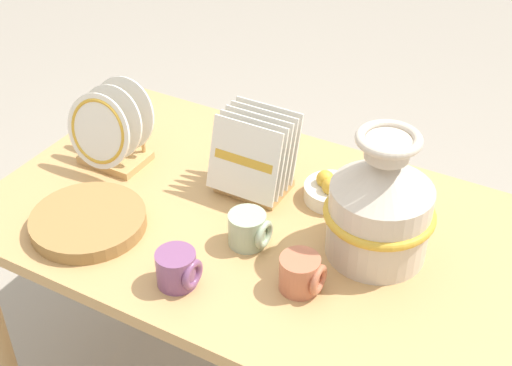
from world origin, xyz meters
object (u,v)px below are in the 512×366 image
dish_rack_round_plates (110,134)px  mug_terracotta_glaze (301,274)px  wicker_charger_stack (88,221)px  mug_sage_glaze (249,230)px  dish_rack_square_plates (254,160)px  ceramic_vase (381,204)px  fruit_bowl (332,190)px  mug_plum_glaze (178,269)px

dish_rack_round_plates → mug_terracotta_glaze: size_ratio=2.26×
wicker_charger_stack → mug_terracotta_glaze: bearing=6.6°
wicker_charger_stack → mug_sage_glaze: (0.37, 0.14, 0.02)m
dish_rack_square_plates → wicker_charger_stack: (-0.28, -0.34, -0.07)m
ceramic_vase → mug_sage_glaze: size_ratio=3.26×
dish_rack_square_plates → fruit_bowl: dish_rack_square_plates is taller
wicker_charger_stack → mug_plum_glaze: size_ratio=2.87×
ceramic_vase → mug_terracotta_glaze: size_ratio=3.26×
ceramic_vase → dish_rack_square_plates: size_ratio=1.51×
mug_sage_glaze → mug_plum_glaze: 0.21m
mug_plum_glaze → wicker_charger_stack: bearing=169.7°
mug_sage_glaze → mug_plum_glaze: bearing=-109.6°
dish_rack_square_plates → mug_plum_glaze: dish_rack_square_plates is taller
ceramic_vase → wicker_charger_stack: size_ratio=1.14×
dish_rack_square_plates → mug_terracotta_glaze: (0.27, -0.28, -0.05)m
dish_rack_round_plates → mug_terracotta_glaze: dish_rack_round_plates is taller
dish_rack_square_plates → wicker_charger_stack: bearing=-129.2°
mug_terracotta_glaze → mug_plum_glaze: bearing=-154.1°
dish_rack_round_plates → ceramic_vase: bearing=0.3°
mug_terracotta_glaze → ceramic_vase: bearing=63.5°
dish_rack_round_plates → fruit_bowl: 0.62m
mug_terracotta_glaze → fruit_bowl: bearing=102.7°
dish_rack_square_plates → mug_terracotta_glaze: size_ratio=2.16×
mug_sage_glaze → mug_plum_glaze: size_ratio=1.00×
fruit_bowl → mug_terracotta_glaze: bearing=-77.3°
wicker_charger_stack → fruit_bowl: (0.47, 0.40, 0.01)m
mug_sage_glaze → mug_plum_glaze: (-0.07, -0.19, 0.00)m
ceramic_vase → wicker_charger_stack: 0.71m
fruit_bowl → dish_rack_square_plates: bearing=-163.7°
fruit_bowl → mug_sage_glaze: bearing=-111.3°
dish_rack_round_plates → dish_rack_square_plates: bearing=11.9°
wicker_charger_stack → fruit_bowl: size_ratio=1.93×
dish_rack_square_plates → fruit_bowl: 0.22m
dish_rack_round_plates → dish_rack_square_plates: (0.40, 0.08, -0.00)m
mug_terracotta_glaze → mug_plum_glaze: 0.27m
mug_plum_glaze → fruit_bowl: bearing=69.4°
dish_rack_round_plates → mug_sage_glaze: size_ratio=2.26×
mug_terracotta_glaze → dish_rack_round_plates: bearing=164.2°
wicker_charger_stack → mug_sage_glaze: mug_sage_glaze is taller
dish_rack_round_plates → fruit_bowl: dish_rack_round_plates is taller
ceramic_vase → fruit_bowl: 0.25m
mug_sage_glaze → wicker_charger_stack: bearing=-159.6°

